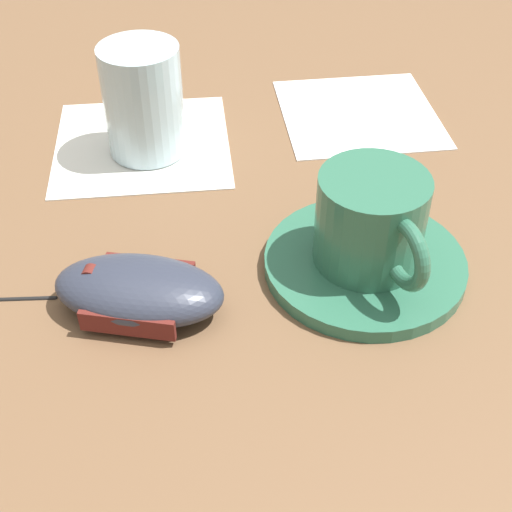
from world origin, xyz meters
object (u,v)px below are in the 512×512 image
at_px(coffee_cup, 372,222).
at_px(drinking_glass, 143,101).
at_px(computer_mouse, 139,290).
at_px(saucer, 364,263).

xyz_separation_m(coffee_cup, drinking_glass, (0.15, 0.18, 0.01)).
xyz_separation_m(computer_mouse, drinking_glass, (0.19, 0.03, 0.03)).
height_order(saucer, computer_mouse, computer_mouse).
distance_m(saucer, drinking_glass, 0.24).
xyz_separation_m(saucer, computer_mouse, (-0.05, 0.15, 0.01)).
height_order(computer_mouse, drinking_glass, drinking_glass).
bearing_deg(saucer, drinking_glass, 51.75).
distance_m(saucer, computer_mouse, 0.16).
relative_size(saucer, coffee_cup, 1.43).
bearing_deg(saucer, computer_mouse, 108.04).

